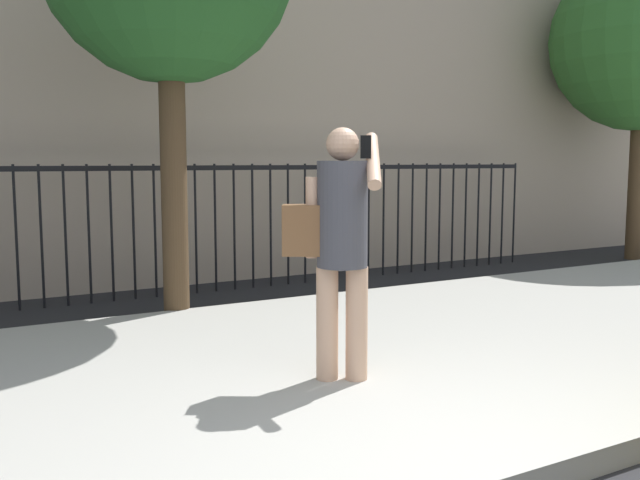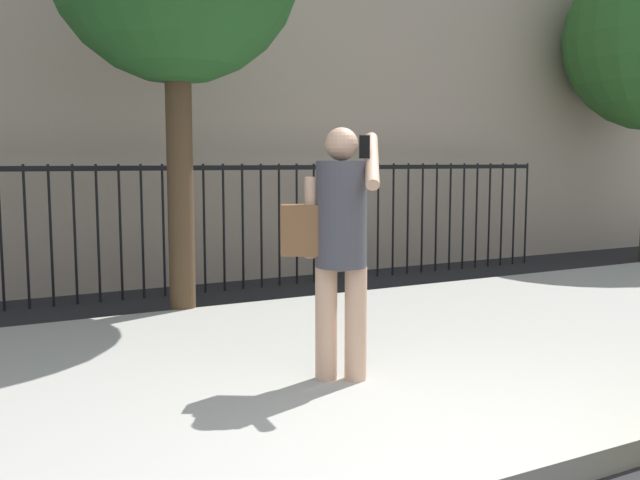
% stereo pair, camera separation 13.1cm
% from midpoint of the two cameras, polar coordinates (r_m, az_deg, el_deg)
% --- Properties ---
extents(sidewalk, '(28.00, 4.40, 0.15)m').
position_cam_midpoint_polar(sidewalk, '(5.28, -1.99, -10.73)').
color(sidewalk, '#9E9B93').
rests_on(sidewalk, ground).
extents(iron_fence, '(12.03, 0.04, 1.60)m').
position_cam_midpoint_polar(iron_fence, '(8.54, -13.06, 2.18)').
color(iron_fence, black).
rests_on(iron_fence, ground).
extents(pedestrian_on_phone, '(0.72, 0.61, 1.70)m').
position_cam_midpoint_polar(pedestrian_on_phone, '(4.67, 2.22, 0.40)').
color(pedestrian_on_phone, tan).
rests_on(pedestrian_on_phone, sidewalk).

